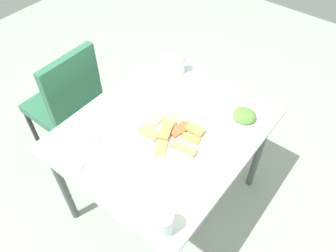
{
  "coord_description": "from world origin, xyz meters",
  "views": [
    {
      "loc": [
        -0.91,
        -0.73,
        2.04
      ],
      "look_at": [
        -0.0,
        -0.03,
        0.77
      ],
      "focal_mm": 35.34,
      "sensor_mm": 36.0,
      "label": 1
    }
  ],
  "objects_px": {
    "drinking_glass": "(164,224)",
    "fork": "(90,154)",
    "pide_platter": "(173,133)",
    "salad_plate_greens": "(244,117)",
    "dining_table": "(165,137)",
    "soda_can": "(179,64)",
    "paper_napkin": "(88,153)",
    "dining_chair": "(68,100)",
    "spoon": "(85,150)"
  },
  "relations": [
    {
      "from": "spoon",
      "to": "soda_can",
      "type": "bearing_deg",
      "value": -22.42
    },
    {
      "from": "dining_table",
      "to": "dining_chair",
      "type": "bearing_deg",
      "value": 93.88
    },
    {
      "from": "pide_platter",
      "to": "spoon",
      "type": "height_order",
      "value": "pide_platter"
    },
    {
      "from": "dining_table",
      "to": "drinking_glass",
      "type": "height_order",
      "value": "drinking_glass"
    },
    {
      "from": "dining_chair",
      "to": "paper_napkin",
      "type": "height_order",
      "value": "dining_chair"
    },
    {
      "from": "drinking_glass",
      "to": "soda_can",
      "type": "bearing_deg",
      "value": 33.27
    },
    {
      "from": "salad_plate_greens",
      "to": "soda_can",
      "type": "height_order",
      "value": "soda_can"
    },
    {
      "from": "dining_chair",
      "to": "spoon",
      "type": "bearing_deg",
      "value": -118.51
    },
    {
      "from": "pide_platter",
      "to": "paper_napkin",
      "type": "bearing_deg",
      "value": 144.21
    },
    {
      "from": "dining_chair",
      "to": "spoon",
      "type": "distance_m",
      "value": 0.7
    },
    {
      "from": "drinking_glass",
      "to": "paper_napkin",
      "type": "relative_size",
      "value": 1.04
    },
    {
      "from": "paper_napkin",
      "to": "fork",
      "type": "distance_m",
      "value": 0.02
    },
    {
      "from": "dining_table",
      "to": "soda_can",
      "type": "height_order",
      "value": "soda_can"
    },
    {
      "from": "dining_table",
      "to": "soda_can",
      "type": "relative_size",
      "value": 8.7
    },
    {
      "from": "soda_can",
      "to": "dining_table",
      "type": "bearing_deg",
      "value": -152.58
    },
    {
      "from": "dining_chair",
      "to": "pide_platter",
      "type": "xyz_separation_m",
      "value": [
        0.04,
        -0.86,
        0.24
      ]
    },
    {
      "from": "soda_can",
      "to": "drinking_glass",
      "type": "bearing_deg",
      "value": -146.73
    },
    {
      "from": "fork",
      "to": "spoon",
      "type": "xyz_separation_m",
      "value": [
        0.0,
        0.04,
        0.0
      ]
    },
    {
      "from": "drinking_glass",
      "to": "paper_napkin",
      "type": "bearing_deg",
      "value": 81.48
    },
    {
      "from": "dining_chair",
      "to": "drinking_glass",
      "type": "distance_m",
      "value": 1.25
    },
    {
      "from": "pide_platter",
      "to": "salad_plate_greens",
      "type": "relative_size",
      "value": 1.65
    },
    {
      "from": "drinking_glass",
      "to": "spoon",
      "type": "height_order",
      "value": "drinking_glass"
    },
    {
      "from": "dining_table",
      "to": "dining_chair",
      "type": "distance_m",
      "value": 0.81
    },
    {
      "from": "spoon",
      "to": "paper_napkin",
      "type": "bearing_deg",
      "value": -112.72
    },
    {
      "from": "pide_platter",
      "to": "paper_napkin",
      "type": "distance_m",
      "value": 0.44
    },
    {
      "from": "soda_can",
      "to": "paper_napkin",
      "type": "xyz_separation_m",
      "value": [
        -0.79,
        -0.02,
        -0.06
      ]
    },
    {
      "from": "dining_table",
      "to": "paper_napkin",
      "type": "relative_size",
      "value": 9.24
    },
    {
      "from": "salad_plate_greens",
      "to": "drinking_glass",
      "type": "distance_m",
      "value": 0.76
    },
    {
      "from": "fork",
      "to": "paper_napkin",
      "type": "bearing_deg",
      "value": 72.92
    },
    {
      "from": "salad_plate_greens",
      "to": "paper_napkin",
      "type": "distance_m",
      "value": 0.84
    },
    {
      "from": "soda_can",
      "to": "fork",
      "type": "distance_m",
      "value": 0.79
    },
    {
      "from": "fork",
      "to": "salad_plate_greens",
      "type": "bearing_deg",
      "value": -52.21
    },
    {
      "from": "paper_napkin",
      "to": "dining_chair",
      "type": "bearing_deg",
      "value": 62.22
    },
    {
      "from": "fork",
      "to": "drinking_glass",
      "type": "bearing_deg",
      "value": -115.89
    },
    {
      "from": "dining_chair",
      "to": "soda_can",
      "type": "height_order",
      "value": "dining_chair"
    },
    {
      "from": "fork",
      "to": "spoon",
      "type": "distance_m",
      "value": 0.04
    },
    {
      "from": "salad_plate_greens",
      "to": "drinking_glass",
      "type": "height_order",
      "value": "drinking_glass"
    },
    {
      "from": "pide_platter",
      "to": "drinking_glass",
      "type": "relative_size",
      "value": 2.91
    },
    {
      "from": "soda_can",
      "to": "paper_napkin",
      "type": "distance_m",
      "value": 0.79
    },
    {
      "from": "drinking_glass",
      "to": "fork",
      "type": "distance_m",
      "value": 0.54
    },
    {
      "from": "fork",
      "to": "soda_can",
      "type": "bearing_deg",
      "value": -14.16
    },
    {
      "from": "drinking_glass",
      "to": "salad_plate_greens",
      "type": "bearing_deg",
      "value": 4.06
    },
    {
      "from": "pide_platter",
      "to": "dining_chair",
      "type": "bearing_deg",
      "value": 92.85
    },
    {
      "from": "dining_table",
      "to": "paper_napkin",
      "type": "distance_m",
      "value": 0.43
    },
    {
      "from": "drinking_glass",
      "to": "fork",
      "type": "relative_size",
      "value": 0.62
    },
    {
      "from": "salad_plate_greens",
      "to": "drinking_glass",
      "type": "relative_size",
      "value": 1.76
    },
    {
      "from": "dining_chair",
      "to": "spoon",
      "type": "height_order",
      "value": "dining_chair"
    },
    {
      "from": "dining_table",
      "to": "soda_can",
      "type": "distance_m",
      "value": 0.49
    },
    {
      "from": "drinking_glass",
      "to": "fork",
      "type": "height_order",
      "value": "drinking_glass"
    },
    {
      "from": "soda_can",
      "to": "fork",
      "type": "relative_size",
      "value": 0.63
    }
  ]
}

